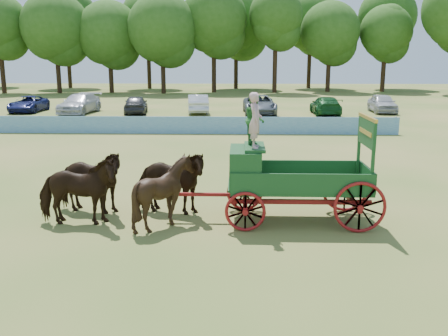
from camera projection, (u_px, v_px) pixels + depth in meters
ground at (146, 236)px, 12.94m from camera, size 160.00×160.00×0.00m
horse_lead_left at (77, 191)px, 13.63m from camera, size 2.31×1.12×1.91m
horse_lead_right at (89, 182)px, 14.70m from camera, size 2.42×1.46×1.91m
horse_wheel_left at (164, 192)px, 13.55m from camera, size 1.94×1.78×1.92m
horse_wheel_right at (170, 182)px, 14.62m from camera, size 2.44×1.50×1.91m
farm_dray at (274, 167)px, 13.88m from camera, size 6.00×2.00×3.64m
sponsor_banner at (184, 125)px, 30.42m from camera, size 26.00×0.08×1.05m
parked_cars at (153, 104)px, 41.82m from camera, size 42.48×6.62×1.61m
treeline at (176, 21)px, 69.11m from camera, size 88.77×23.87×16.14m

